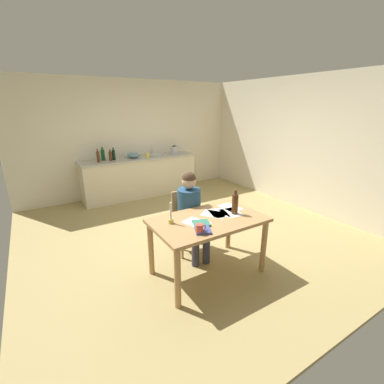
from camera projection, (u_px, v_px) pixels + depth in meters
ground_plane at (190, 232)px, 4.49m from camera, size 5.20×5.20×0.04m
wall_back at (133, 138)px, 6.18m from camera, size 5.20×0.12×2.60m
wall_right at (299, 143)px, 5.37m from camera, size 0.12×5.20×2.60m
kitchen_counter at (140, 176)px, 6.15m from camera, size 2.63×0.64×0.90m
dining_table at (208, 227)px, 3.20m from camera, size 1.35×0.81×0.74m
chair_at_table at (187, 218)px, 3.81m from camera, size 0.44×0.44×0.87m
person_seated at (191, 209)px, 3.62m from camera, size 0.37×0.61×1.19m
coffee_mug at (200, 229)px, 2.79m from camera, size 0.12×0.08×0.11m
candlestick at (171, 218)px, 3.02m from camera, size 0.06×0.06×0.26m
book_magazine at (203, 230)px, 2.85m from camera, size 0.22×0.23×0.02m
book_cookery at (201, 223)px, 3.02m from camera, size 0.23×0.23×0.02m
paper_letter at (230, 207)px, 3.51m from camera, size 0.23×0.31×0.00m
paper_bill at (196, 223)px, 3.06m from camera, size 0.30×0.35×0.00m
paper_envelope at (231, 212)px, 3.35m from camera, size 0.24×0.32×0.00m
paper_receipt at (214, 214)px, 3.30m from camera, size 0.34×0.36×0.00m
paper_notice at (219, 213)px, 3.33m from camera, size 0.28×0.34×0.00m
wine_bottle_on_table at (235, 204)px, 3.27m from camera, size 0.08×0.08×0.32m
sink_unit at (155, 155)px, 6.20m from camera, size 0.36×0.36×0.24m
bottle_oil at (98, 156)px, 5.50m from camera, size 0.06×0.06×0.28m
bottle_vinegar at (103, 155)px, 5.67m from camera, size 0.08×0.08×0.29m
bottle_wine_red at (111, 156)px, 5.64m from camera, size 0.07×0.07×0.25m
bottle_sauce at (114, 155)px, 5.71m from camera, size 0.07×0.07×0.27m
mixing_bowl at (133, 155)px, 5.94m from camera, size 0.27×0.27×0.12m
stovetop_kettle at (174, 150)px, 6.43m from camera, size 0.18×0.18×0.22m
wine_glass_near_sink at (139, 152)px, 6.13m from camera, size 0.07×0.07×0.15m
wine_glass_by_kettle at (134, 152)px, 6.07m from camera, size 0.07×0.07×0.15m
wine_glass_back_left at (131, 152)px, 6.03m from camera, size 0.07×0.07×0.15m
wine_glass_back_right at (125, 153)px, 5.97m from camera, size 0.07×0.07×0.15m
teacup_on_counter at (148, 155)px, 5.95m from camera, size 0.11×0.07×0.11m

